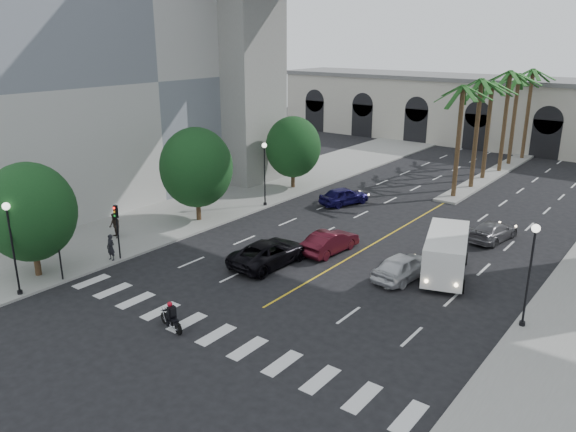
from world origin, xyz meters
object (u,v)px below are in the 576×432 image
at_px(car_b, 330,242).
at_px(car_e, 344,196).
at_px(traffic_signal_far, 117,223).
at_px(car_c, 269,253).
at_px(pedestrian_b, 115,226).
at_px(lamp_post_left_near, 12,241).
at_px(lamp_post_right, 530,267).
at_px(motorcycle_rider, 171,317).
at_px(lamp_post_left_far, 265,169).
at_px(pedestrian_a, 111,247).
at_px(cargo_van, 446,253).
at_px(traffic_signal_near, 58,241).
at_px(car_a, 403,266).
at_px(car_d, 493,231).

relative_size(car_b, car_e, 1.03).
xyz_separation_m(traffic_signal_far, car_c, (7.89, 5.23, -1.73)).
relative_size(car_c, pedestrian_b, 3.21).
bearing_deg(lamp_post_left_near, pedestrian_b, 110.91).
relative_size(lamp_post_right, motorcycle_rider, 2.73).
xyz_separation_m(lamp_post_left_near, car_b, (9.90, 15.69, -2.48)).
xyz_separation_m(car_b, car_e, (-5.07, 9.85, 0.00)).
height_order(lamp_post_left_near, motorcycle_rider, lamp_post_left_near).
distance_m(motorcycle_rider, pedestrian_b, 14.02).
bearing_deg(lamp_post_left_far, car_c, -49.25).
relative_size(lamp_post_right, pedestrian_a, 3.20).
bearing_deg(lamp_post_right, car_b, 168.23).
bearing_deg(cargo_van, pedestrian_b, -177.21).
relative_size(car_c, cargo_van, 0.87).
bearing_deg(traffic_signal_near, pedestrian_a, 93.25).
bearing_deg(lamp_post_left_far, traffic_signal_far, -89.60).
bearing_deg(car_c, car_a, -155.38).
height_order(traffic_signal_far, pedestrian_a, traffic_signal_far).
height_order(motorcycle_rider, pedestrian_a, pedestrian_a).
bearing_deg(traffic_signal_near, motorcycle_rider, 0.65).
bearing_deg(lamp_post_right, motorcycle_rider, -142.36).
relative_size(lamp_post_left_near, cargo_van, 0.83).
bearing_deg(traffic_signal_near, cargo_van, 39.37).
xyz_separation_m(car_d, cargo_van, (-0.28, -7.81, 0.77)).
height_order(lamp_post_left_far, lamp_post_right, same).
height_order(lamp_post_right, car_e, lamp_post_right).
xyz_separation_m(pedestrian_a, pedestrian_b, (-3.21, 2.65, 0.04)).
distance_m(car_b, car_d, 11.67).
relative_size(lamp_post_left_far, cargo_van, 0.83).
bearing_deg(cargo_van, lamp_post_left_near, -154.48).
xyz_separation_m(lamp_post_left_near, pedestrian_a, (-0.10, 6.02, -2.24)).
height_order(car_d, cargo_van, cargo_van).
distance_m(lamp_post_left_far, cargo_van, 17.96).
distance_m(lamp_post_left_far, lamp_post_right, 24.16).
relative_size(traffic_signal_far, car_e, 0.84).
xyz_separation_m(car_b, car_d, (7.71, 8.76, -0.08)).
bearing_deg(car_b, lamp_post_right, 172.19).
height_order(lamp_post_left_far, car_a, lamp_post_left_far).
bearing_deg(lamp_post_left_far, car_e, 43.24).
relative_size(traffic_signal_near, car_a, 0.80).
relative_size(lamp_post_left_far, car_b, 1.19).
height_order(lamp_post_right, pedestrian_a, lamp_post_right).
height_order(lamp_post_left_far, pedestrian_b, lamp_post_left_far).
distance_m(traffic_signal_far, pedestrian_b, 4.31).
bearing_deg(car_d, pedestrian_b, 45.82).
bearing_deg(pedestrian_b, traffic_signal_near, -45.53).
relative_size(lamp_post_left_far, car_d, 1.17).
xyz_separation_m(lamp_post_right, pedestrian_a, (-22.90, -6.98, -2.24)).
relative_size(car_b, pedestrian_a, 2.70).
relative_size(car_a, pedestrian_a, 2.72).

